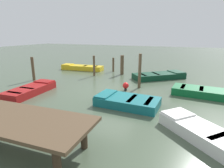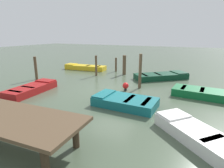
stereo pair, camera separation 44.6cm
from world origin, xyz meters
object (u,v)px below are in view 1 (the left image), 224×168
rowboat_dark_green (159,76)px  rowboat_green (207,92)px  rowboat_white (209,136)px  rowboat_red (31,90)px  marker_buoy (126,86)px  mooring_piling_center (122,65)px  dock_segment (17,121)px  mooring_piling_near_right (113,65)px  mooring_piling_mid_right (33,69)px  rowboat_yellow (82,67)px  mooring_piling_far_left (140,71)px  rowboat_teal (127,101)px  mooring_piling_far_right (94,66)px

rowboat_dark_green → rowboat_green: 4.36m
rowboat_white → rowboat_red: 8.93m
rowboat_white → marker_buoy: size_ratio=6.88×
rowboat_green → mooring_piling_center: 6.99m
rowboat_red → mooring_piling_center: mooring_piling_center is taller
dock_segment → rowboat_dark_green: 10.71m
dock_segment → mooring_piling_near_right: (1.83, -11.57, -0.23)m
mooring_piling_mid_right → rowboat_yellow: bearing=-102.6°
rowboat_dark_green → mooring_piling_near_right: size_ratio=3.14×
mooring_piling_far_left → marker_buoy: mooring_piling_far_left is taller
mooring_piling_mid_right → mooring_piling_near_right: size_ratio=1.38×
rowboat_red → mooring_piling_mid_right: 3.32m
rowboat_dark_green → rowboat_white: size_ratio=1.15×
rowboat_teal → mooring_piling_far_left: bearing=-83.7°
rowboat_dark_green → marker_buoy: marker_buoy is taller
mooring_piling_far_right → mooring_piling_far_left: bearing=155.7°
rowboat_white → rowboat_green: 4.85m
dock_segment → mooring_piling_mid_right: mooring_piling_mid_right is taller
rowboat_yellow → marker_buoy: marker_buoy is taller
rowboat_teal → marker_buoy: 2.39m
rowboat_yellow → rowboat_red: (-1.12, 7.17, 0.00)m
rowboat_red → marker_buoy: 5.37m
mooring_piling_mid_right → mooring_piling_near_right: (-4.01, -5.17, -0.23)m
rowboat_green → mooring_piling_mid_right: bearing=-171.2°
rowboat_red → mooring_piling_far_right: size_ratio=1.97×
mooring_piling_far_left → mooring_piling_far_right: bearing=-24.3°
mooring_piling_mid_right → mooring_piling_far_right: size_ratio=1.04×
rowboat_white → mooring_piling_center: 10.16m
rowboat_yellow → mooring_piling_far_right: size_ratio=2.45×
rowboat_dark_green → rowboat_green: bearing=-86.8°
rowboat_teal → mooring_piling_far_right: bearing=-46.9°
marker_buoy → rowboat_red: bearing=29.3°
rowboat_green → mooring_piling_far_right: 8.18m
dock_segment → rowboat_white: size_ratio=1.38×
rowboat_white → rowboat_teal: bearing=12.0°
rowboat_green → mooring_piling_far_left: (3.75, -0.20, 0.83)m
rowboat_red → marker_buoy: size_ratio=6.55×
mooring_piling_near_right → rowboat_yellow: bearing=8.3°
rowboat_white → mooring_piling_mid_right: mooring_piling_mid_right is taller
dock_segment → rowboat_teal: 4.77m
rowboat_teal → mooring_piling_mid_right: mooring_piling_mid_right is taller
rowboat_red → mooring_piling_near_right: bearing=-16.8°
rowboat_white → mooring_piling_center: size_ratio=2.12×
rowboat_green → rowboat_red: (9.01, 3.30, 0.00)m
rowboat_dark_green → marker_buoy: 4.06m
rowboat_yellow → rowboat_red: 7.25m
dock_segment → rowboat_red: size_ratio=1.45×
marker_buoy → rowboat_yellow: bearing=-38.1°
rowboat_teal → mooring_piling_mid_right: 7.99m
mooring_piling_mid_right → rowboat_white: bearing=160.1°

